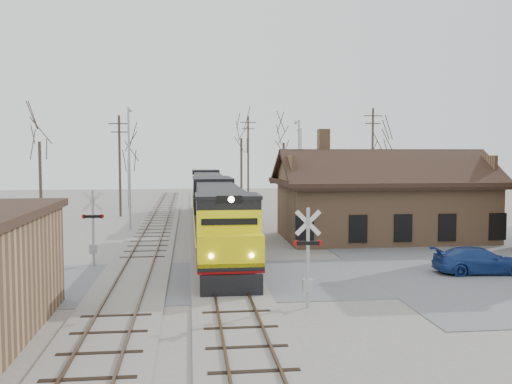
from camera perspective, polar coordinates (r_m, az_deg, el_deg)
ground at (r=28.09m, az=-2.99°, el=-8.78°), size 140.00×140.00×0.00m
road at (r=28.09m, az=-2.99°, el=-8.75°), size 60.00×9.00×0.03m
track_main at (r=42.82m, az=-4.29°, el=-4.26°), size 3.40×90.00×0.24m
track_siding at (r=42.87m, az=-10.33°, el=-4.30°), size 3.40×90.00×0.24m
depot at (r=41.85m, az=12.51°, el=-1.31°), size 15.20×9.31×7.90m
locomotive_lead at (r=33.18m, az=-3.62°, el=-2.84°), size 2.90×19.42×4.31m
locomotive_trailing at (r=52.77m, az=-4.77°, el=-0.30°), size 2.90×19.42×4.08m
crossbuck_near at (r=22.91m, az=5.20°, el=-6.89°), size 1.15×0.30×4.02m
crossbuck_far at (r=32.33m, az=-15.97°, el=-3.71°), size 1.20×0.31×4.19m
parked_car at (r=31.49m, az=21.43°, el=-6.40°), size 4.77×2.19×1.35m
streetlight_a at (r=46.61m, az=-12.56°, el=2.95°), size 0.25×2.04×9.77m
streetlight_b at (r=51.26m, az=4.26°, el=2.72°), size 0.25×2.04×9.07m
streetlight_c at (r=65.39m, az=4.48°, el=2.93°), size 0.25×2.04×8.94m
utility_pole_a at (r=56.43m, az=-13.47°, el=2.76°), size 2.00×0.24×9.74m
utility_pole_b at (r=71.43m, az=-0.79°, el=3.51°), size 2.00×0.24×10.73m
utility_pole_c at (r=60.92m, az=11.56°, el=3.37°), size 2.00×0.24×10.80m
tree_a at (r=62.03m, az=-20.87°, el=5.85°), size 4.86×4.86×11.92m
tree_b at (r=65.12m, az=-12.61°, el=3.98°), size 3.61×3.61×8.85m
tree_c at (r=78.44m, az=-1.48°, el=6.39°), size 5.43×5.43×13.31m
tree_d at (r=71.28m, az=2.79°, el=5.93°), size 4.94×4.94×12.09m
tree_e at (r=67.73m, az=12.36°, el=5.16°), size 4.41×4.41×10.80m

